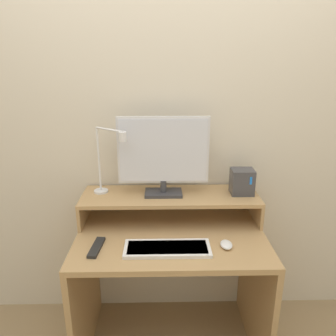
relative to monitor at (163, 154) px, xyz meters
name	(u,v)px	position (x,y,z in m)	size (l,w,h in m)	color
wall_back	(169,129)	(0.04, 0.18, 0.11)	(6.00, 0.05, 2.50)	beige
desk	(171,270)	(0.04, -0.18, -0.63)	(1.02, 0.66, 0.74)	tan
monitor_shelf	(170,198)	(0.04, 0.00, -0.27)	(1.02, 0.31, 0.16)	tan
monitor	(163,154)	(0.00, 0.00, 0.00)	(0.51, 0.13, 0.45)	#38383D
desk_lamp	(109,160)	(-0.30, -0.01, -0.03)	(0.22, 0.18, 0.39)	silver
router_dock	(242,182)	(0.45, 0.00, -0.17)	(0.13, 0.11, 0.15)	#3D3D42
keyboard	(167,248)	(0.02, -0.34, -0.39)	(0.43, 0.16, 0.02)	white
mouse	(226,245)	(0.31, -0.31, -0.39)	(0.06, 0.09, 0.03)	white
remote_control	(96,247)	(-0.34, -0.32, -0.39)	(0.06, 0.18, 0.02)	black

